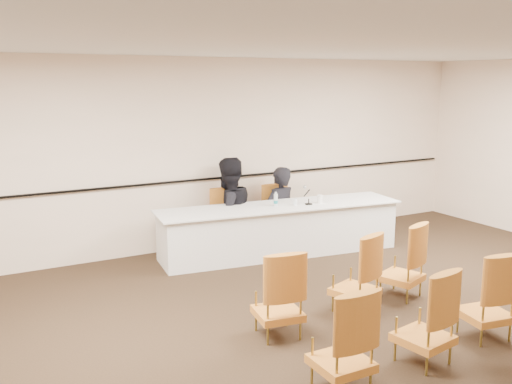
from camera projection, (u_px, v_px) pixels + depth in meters
floor at (370, 340)px, 5.92m from camera, size 10.00×10.00×0.00m
ceiling at (383, 42)px, 5.34m from camera, size 10.00×10.00×0.00m
wall_back at (210, 153)px, 9.06m from camera, size 10.00×0.04×3.00m
wall_rail at (211, 179)px, 9.11m from camera, size 9.80×0.04×0.03m
panel_table at (280, 230)px, 8.78m from camera, size 3.89×1.34×0.76m
panelist_main at (279, 218)px, 9.38m from camera, size 0.70×0.54×1.71m
panelist_main_chair at (279, 214)px, 9.37m from camera, size 0.56×0.56×0.95m
panelist_second at (228, 217)px, 9.04m from camera, size 1.04×0.88×1.91m
panelist_second_chair at (228, 219)px, 9.04m from camera, size 0.56×0.56×0.95m
papers at (314, 202)px, 8.92m from camera, size 0.35×0.30×0.00m
microphone at (309, 196)px, 8.74m from camera, size 0.13×0.21×0.28m
water_bottle at (276, 199)px, 8.66m from camera, size 0.08×0.08×0.22m
drinking_glass at (295, 202)px, 8.72m from camera, size 0.07×0.07×0.10m
coffee_cup at (320, 199)px, 8.84m from camera, size 0.10×0.10×0.13m
aud_chair_front_left at (278, 293)px, 5.93m from camera, size 0.58×0.58×0.95m
aud_chair_front_mid at (355, 272)px, 6.56m from camera, size 0.63×0.63×0.95m
aud_chair_front_right at (402, 260)px, 7.02m from camera, size 0.64×0.64×0.95m
aud_chair_back_left at (342, 338)px, 4.88m from camera, size 0.51×0.51×0.95m
aud_chair_back_mid at (425, 316)px, 5.35m from camera, size 0.57×0.57×0.95m
aud_chair_back_right at (486, 294)px, 5.89m from camera, size 0.58×0.58×0.95m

